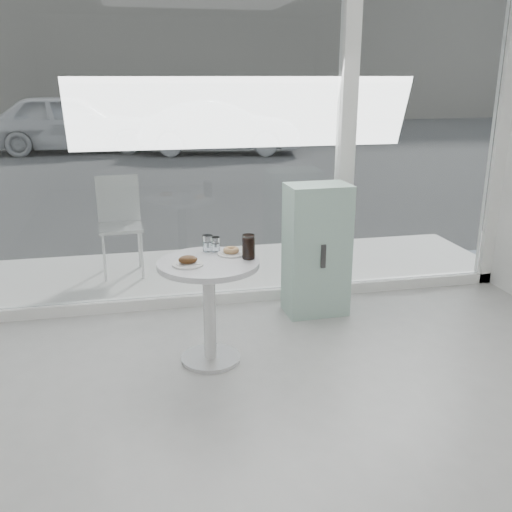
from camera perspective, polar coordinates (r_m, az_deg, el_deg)
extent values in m
cube|color=white|center=(5.34, -0.84, -3.91)|extent=(5.00, 0.12, 0.10)
cube|color=white|center=(5.97, 23.21, 11.33)|extent=(0.12, 0.12, 3.00)
cube|color=white|center=(5.25, 8.98, 11.82)|extent=(0.14, 0.14, 3.00)
cube|color=white|center=(4.92, -9.94, 10.22)|extent=(3.21, 0.02, 2.60)
cube|color=white|center=(5.58, 16.52, 10.63)|extent=(1.41, 0.02, 2.60)
cylinder|color=silver|center=(4.30, -4.55, -10.13)|extent=(0.44, 0.44, 0.03)
cylinder|color=silver|center=(4.14, -4.67, -5.78)|extent=(0.09, 0.09, 0.70)
cylinder|color=white|center=(4.01, -4.80, -0.79)|extent=(0.72, 0.72, 0.04)
cube|color=white|center=(6.09, -2.32, -1.42)|extent=(5.60, 1.60, 0.05)
cube|color=#393939|center=(18.01, -9.15, 11.01)|extent=(40.00, 24.00, 0.00)
cube|color=gray|center=(26.97, -10.82, 21.59)|extent=(40.00, 2.00, 8.00)
cube|color=#91B9A8|center=(4.94, 6.07, 0.60)|extent=(0.54, 0.37, 1.14)
cube|color=#333333|center=(4.78, 6.75, -0.03)|extent=(0.04, 0.02, 0.20)
cylinder|color=silver|center=(5.81, -14.92, -0.20)|extent=(0.03, 0.03, 0.48)
cylinder|color=silver|center=(5.82, -11.33, 0.09)|extent=(0.03, 0.03, 0.48)
cylinder|color=silver|center=(6.16, -14.99, 0.81)|extent=(0.03, 0.03, 0.48)
cylinder|color=silver|center=(6.17, -11.60, 1.08)|extent=(0.03, 0.03, 0.48)
cube|color=silver|center=(5.92, -13.38, 2.80)|extent=(0.45, 0.45, 0.03)
cube|color=silver|center=(6.06, -13.64, 5.63)|extent=(0.43, 0.05, 0.48)
imported|color=silver|center=(16.56, -18.03, 12.56)|extent=(4.61, 1.89, 1.57)
imported|color=#B3B5BB|center=(15.49, -3.66, 12.70)|extent=(4.35, 2.14, 1.37)
cylinder|color=silver|center=(3.93, -6.82, -0.83)|extent=(0.22, 0.22, 0.01)
cube|color=white|center=(3.92, -6.52, -0.72)|extent=(0.13, 0.12, 0.00)
ellipsoid|color=#381F0F|center=(3.92, -6.84, -0.36)|extent=(0.13, 0.11, 0.06)
ellipsoid|color=#381F0F|center=(3.94, -6.36, -0.31)|extent=(0.07, 0.06, 0.04)
cylinder|color=silver|center=(4.14, -2.50, 0.24)|extent=(0.20, 0.20, 0.01)
torus|color=#A1744A|center=(4.13, -2.50, 0.59)|extent=(0.12, 0.12, 0.04)
cylinder|color=white|center=(4.21, -4.85, 1.28)|extent=(0.08, 0.08, 0.12)
cylinder|color=white|center=(4.22, -4.84, 0.95)|extent=(0.06, 0.06, 0.07)
cylinder|color=white|center=(4.21, -4.08, 1.18)|extent=(0.07, 0.07, 0.11)
cylinder|color=white|center=(4.21, -4.07, 0.88)|extent=(0.06, 0.06, 0.06)
cylinder|color=white|center=(4.02, -0.75, 0.93)|extent=(0.09, 0.09, 0.17)
cylinder|color=black|center=(4.02, -0.75, 0.83)|extent=(0.08, 0.08, 0.16)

